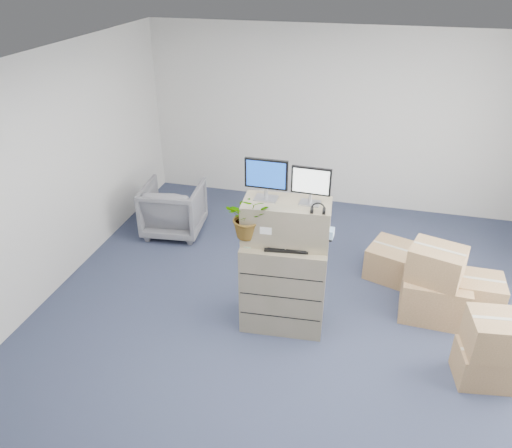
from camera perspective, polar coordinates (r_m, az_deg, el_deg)
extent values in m
plane|color=#242A42|center=(5.61, 3.88, -12.90)|extent=(7.00, 7.00, 0.00)
cube|color=silver|center=(8.01, 9.16, 11.68)|extent=(6.00, 0.02, 2.80)
cube|color=#857D5B|center=(5.50, 3.20, -6.81)|extent=(0.93, 0.61, 1.05)
cube|color=#857D5B|center=(5.14, 3.49, 0.27)|extent=(0.93, 0.51, 0.45)
cube|color=#99999E|center=(5.09, 1.15, 2.95)|extent=(0.23, 0.17, 0.02)
cylinder|color=#99999E|center=(5.07, 1.15, 3.56)|extent=(0.04, 0.04, 0.10)
cube|color=black|center=(4.98, 1.18, 5.74)|extent=(0.44, 0.04, 0.31)
cube|color=navy|center=(4.97, 1.13, 5.67)|extent=(0.40, 0.01, 0.27)
cube|color=#99999E|center=(5.03, 6.18, 2.41)|extent=(0.21, 0.16, 0.01)
cylinder|color=#99999E|center=(5.01, 6.21, 2.96)|extent=(0.03, 0.03, 0.09)
cube|color=black|center=(4.93, 6.32, 4.93)|extent=(0.40, 0.05, 0.28)
cube|color=silver|center=(4.91, 6.29, 4.86)|extent=(0.36, 0.02, 0.25)
torus|color=black|center=(4.85, 7.11, 1.71)|extent=(0.14, 0.03, 0.14)
cube|color=black|center=(5.11, 3.51, -2.70)|extent=(0.47, 0.24, 0.02)
ellipsoid|color=silver|center=(5.11, 6.64, -2.80)|extent=(0.11, 0.08, 0.03)
cylinder|color=gray|center=(5.18, 3.97, -0.76)|extent=(0.07, 0.07, 0.25)
cube|color=silver|center=(5.26, 3.22, -1.73)|extent=(0.06, 0.05, 0.02)
cube|color=black|center=(5.22, 3.24, -1.12)|extent=(0.06, 0.04, 0.11)
cube|color=black|center=(5.31, 7.49, -1.37)|extent=(0.23, 0.20, 0.06)
cube|color=#4691F0|center=(5.23, 7.57, -0.91)|extent=(0.25, 0.13, 0.09)
cylinder|color=#91A988|center=(5.19, -0.82, -2.17)|extent=(0.20, 0.20, 0.02)
cylinder|color=black|center=(5.15, -0.82, -1.48)|extent=(0.17, 0.17, 0.13)
imported|color=#1A5518|center=(5.06, -0.84, 0.40)|extent=(0.48, 0.52, 0.37)
imported|color=slate|center=(7.41, -9.43, 2.01)|extent=(0.90, 0.85, 0.84)
cube|color=olive|center=(6.10, 19.69, -7.85)|extent=(0.75, 0.59, 0.50)
cube|color=olive|center=(5.51, 24.54, -14.43)|extent=(0.56, 0.49, 0.37)
cube|color=olive|center=(6.66, 15.58, -4.19)|extent=(0.78, 0.75, 0.42)
cube|color=olive|center=(5.83, 19.91, -4.32)|extent=(0.67, 0.59, 0.39)
cube|color=olive|center=(5.29, 25.68, -11.35)|extent=(0.55, 0.50, 0.39)
cube|color=olive|center=(6.22, 22.94, -7.63)|extent=(0.73, 0.48, 0.52)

